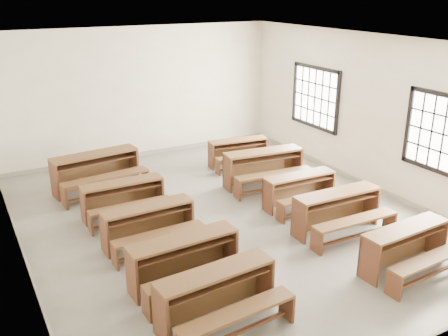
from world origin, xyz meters
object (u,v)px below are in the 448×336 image
desk_set_4 (97,169)px  desk_set_8 (264,166)px  desk_set_6 (338,209)px  desk_set_2 (149,223)px  desk_set_1 (185,258)px  desk_set_0 (218,293)px  desk_set_9 (239,151)px  desk_set_5 (407,245)px  desk_set_7 (301,188)px  desk_set_3 (124,197)px

desk_set_4 → desk_set_8: (3.23, -1.46, -0.02)m
desk_set_8 → desk_set_6: bearing=-85.1°
desk_set_2 → desk_set_1: bearing=-90.4°
desk_set_0 → desk_set_1: 0.97m
desk_set_4 → desk_set_9: 3.40m
desk_set_0 → desk_set_2: 2.34m
desk_set_0 → desk_set_8: bearing=45.5°
desk_set_4 → desk_set_6: 5.02m
desk_set_0 → desk_set_5: 3.11m
desk_set_5 → desk_set_6: (-0.07, 1.47, 0.02)m
desk_set_1 → desk_set_7: (3.09, 1.39, -0.04)m
desk_set_5 → desk_set_9: 5.28m
desk_set_2 → desk_set_4: (-0.11, 2.76, 0.07)m
desk_set_6 → desk_set_7: 1.16m
desk_set_1 → desk_set_6: bearing=2.1°
desk_set_0 → desk_set_2: bearing=86.5°
desk_set_1 → desk_set_9: size_ratio=1.10×
desk_set_6 → desk_set_8: bearing=90.0°
desk_set_3 → desk_set_4: size_ratio=0.81×
desk_set_6 → desk_set_8: (0.06, 2.44, 0.02)m
desk_set_0 → desk_set_8: (3.08, 3.65, 0.03)m
desk_set_3 → desk_set_8: size_ratio=0.84×
desk_set_7 → desk_set_9: size_ratio=0.99×
desk_set_0 → desk_set_2: desk_set_0 is taller
desk_set_1 → desk_set_5: 3.33m
desk_set_1 → desk_set_7: size_ratio=1.11×
desk_set_3 → desk_set_7: (3.14, -1.24, -0.01)m
desk_set_5 → desk_set_8: (-0.01, 3.90, 0.05)m
desk_set_7 → desk_set_8: 1.28m
desk_set_1 → desk_set_8: (3.09, 2.67, 0.03)m
desk_set_2 → desk_set_3: (-0.03, 1.26, -0.00)m
desk_set_7 → desk_set_2: bearing=-177.8°
desk_set_7 → desk_set_8: (-0.00, 1.28, 0.07)m
desk_set_1 → desk_set_6: size_ratio=1.00×
desk_set_3 → desk_set_8: 3.14m
desk_set_3 → desk_set_6: bearing=-37.1°
desk_set_8 → desk_set_9: 1.38m
desk_set_4 → desk_set_6: bearing=-57.3°
desk_set_1 → desk_set_8: bearing=38.5°
desk_set_7 → desk_set_9: bearing=88.2°
desk_set_9 → desk_set_8: bearing=-90.4°
desk_set_6 → desk_set_1: bearing=-174.2°
desk_set_7 → desk_set_4: bearing=141.5°
desk_set_4 → desk_set_5: bearing=-65.3°
desk_set_2 → desk_set_5: size_ratio=0.98×
desk_set_3 → desk_set_7: bearing=-20.8°
desk_set_2 → desk_set_7: 3.12m
desk_set_8 → desk_set_9: size_ratio=1.20×
desk_set_4 → desk_set_9: size_ratio=1.26×
desk_set_5 → desk_set_7: bearing=87.4°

